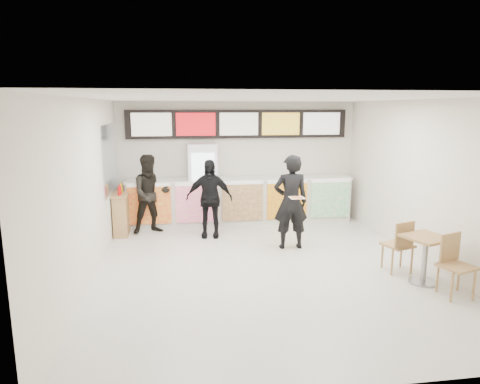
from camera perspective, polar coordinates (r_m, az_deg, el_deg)
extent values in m
plane|color=beige|center=(7.90, 3.37, -9.97)|extent=(7.00, 7.00, 0.00)
plane|color=white|center=(7.37, 3.64, 12.35)|extent=(7.00, 7.00, 0.00)
plane|color=silver|center=(10.90, -0.25, 4.08)|extent=(6.00, 0.00, 6.00)
plane|color=silver|center=(7.48, -19.61, 0.16)|extent=(0.00, 7.00, 7.00)
plane|color=silver|center=(8.61, 23.44, 1.25)|extent=(0.00, 7.00, 7.00)
cube|color=silver|center=(10.67, 0.05, -1.25)|extent=(5.50, 0.70, 1.10)
cube|color=silver|center=(10.56, 0.05, 1.77)|extent=(5.56, 0.76, 0.04)
cube|color=red|center=(10.20, -11.96, -1.76)|extent=(0.99, 0.02, 0.90)
cube|color=#FB37BB|center=(10.19, -5.77, -1.59)|extent=(0.99, 0.02, 0.90)
cube|color=brown|center=(10.29, 0.36, -1.40)|extent=(0.99, 0.02, 0.90)
cube|color=gold|center=(10.51, 6.30, -1.21)|extent=(0.99, 0.02, 0.90)
cube|color=#29A659|center=(10.84, 11.94, -1.01)|extent=(0.99, 0.02, 0.90)
cube|color=black|center=(10.74, -0.20, 9.06)|extent=(5.50, 0.12, 0.70)
cube|color=white|center=(10.59, -11.72, 8.80)|extent=(0.95, 0.02, 0.55)
cube|color=red|center=(10.58, -5.91, 8.97)|extent=(0.95, 0.02, 0.55)
cube|color=silver|center=(10.68, -0.14, 9.05)|extent=(0.95, 0.02, 0.55)
cube|color=yellow|center=(10.88, 5.46, 9.04)|extent=(0.95, 0.02, 0.55)
cube|color=white|center=(11.17, 10.82, 8.95)|extent=(0.95, 0.02, 0.55)
cube|color=white|center=(10.51, -5.01, 1.01)|extent=(0.70, 0.65, 2.00)
cube|color=white|center=(10.17, -4.91, 0.96)|extent=(0.54, 0.02, 1.50)
cylinder|color=#188829|center=(10.32, -6.03, -2.32)|extent=(0.07, 0.07, 0.22)
cylinder|color=#FF5015|center=(10.32, -5.25, -2.29)|extent=(0.07, 0.07, 0.22)
cylinder|color=red|center=(10.33, -4.48, -2.27)|extent=(0.07, 0.07, 0.22)
cylinder|color=blue|center=(10.34, -3.70, -2.25)|extent=(0.07, 0.07, 0.22)
cylinder|color=#FF5015|center=(10.24, -6.07, -0.25)|extent=(0.07, 0.07, 0.22)
cylinder|color=red|center=(10.24, -5.29, -0.23)|extent=(0.07, 0.07, 0.22)
cylinder|color=blue|center=(10.25, -4.51, -0.20)|extent=(0.07, 0.07, 0.22)
cylinder|color=#188829|center=(10.26, -3.73, -0.18)|extent=(0.07, 0.07, 0.22)
cylinder|color=red|center=(10.17, -6.12, 1.85)|extent=(0.07, 0.07, 0.22)
cylinder|color=blue|center=(10.18, -5.33, 1.87)|extent=(0.07, 0.07, 0.22)
cylinder|color=#188829|center=(10.18, -4.54, 1.89)|extent=(0.07, 0.07, 0.22)
cylinder|color=#FF5015|center=(10.19, -3.76, 1.91)|extent=(0.07, 0.07, 0.22)
cylinder|color=blue|center=(10.11, -6.16, 3.98)|extent=(0.07, 0.07, 0.22)
cylinder|color=#188829|center=(10.12, -5.37, 4.00)|extent=(0.07, 0.07, 0.22)
cylinder|color=#FF5015|center=(10.13, -4.58, 4.02)|extent=(0.07, 0.07, 0.22)
cylinder|color=red|center=(10.14, -3.78, 4.03)|extent=(0.07, 0.07, 0.22)
cube|color=#B2B7BF|center=(9.83, -16.92, 4.29)|extent=(0.01, 2.00, 1.50)
imported|color=black|center=(8.73, 6.78, -1.34)|extent=(0.72, 0.48, 1.93)
imported|color=black|center=(9.97, -11.81, -0.28)|extent=(1.04, 0.91, 1.81)
imported|color=black|center=(9.48, -4.13, -0.87)|extent=(1.07, 0.56, 1.74)
cube|color=beige|center=(8.27, 7.61, -0.76)|extent=(0.28, 0.28, 0.01)
cone|color=#CC7233|center=(8.27, 7.61, -0.69)|extent=(0.36, 0.36, 0.02)
cube|color=tan|center=(7.60, 23.62, -5.59)|extent=(0.80, 0.80, 0.04)
cylinder|color=gray|center=(7.72, 23.39, -8.39)|extent=(0.09, 0.09, 0.77)
cylinder|color=gray|center=(7.84, 23.18, -10.92)|extent=(0.47, 0.47, 0.03)
cube|color=tan|center=(7.35, 26.94, -8.86)|extent=(0.56, 0.56, 0.04)
cube|color=tan|center=(7.44, 26.22, -6.60)|extent=(0.41, 0.16, 0.45)
cube|color=tan|center=(8.05, 20.27, -6.64)|extent=(0.56, 0.56, 0.04)
cube|color=tan|center=(7.82, 21.09, -5.36)|extent=(0.41, 0.16, 0.45)
cube|color=tan|center=(10.12, -15.49, -2.92)|extent=(0.30, 0.80, 0.90)
cube|color=tan|center=(10.02, -15.63, -0.31)|extent=(0.34, 0.84, 0.04)
cylinder|color=red|center=(9.79, -15.82, 0.07)|extent=(0.06, 0.06, 0.18)
cylinder|color=red|center=(9.95, -15.70, 0.25)|extent=(0.06, 0.06, 0.18)
cylinder|color=yellow|center=(10.12, -15.58, 0.43)|extent=(0.06, 0.06, 0.18)
cylinder|color=brown|center=(10.28, -15.47, 0.60)|extent=(0.06, 0.06, 0.18)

